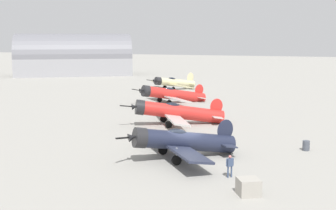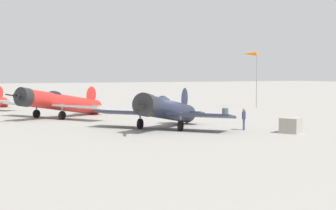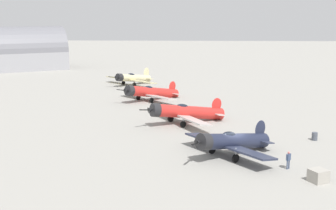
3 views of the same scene
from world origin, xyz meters
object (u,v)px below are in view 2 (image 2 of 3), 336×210
object	(u,v)px
ground_crew_mechanic	(244,117)
airplane_mid_apron	(59,102)
equipment_crate	(291,125)
fuel_drum	(225,113)
airplane_foreground	(165,110)
windsock_mast	(251,56)

from	to	relation	value
ground_crew_mechanic	airplane_mid_apron	bearing A→B (deg)	164.59
airplane_mid_apron	equipment_crate	world-z (taller)	airplane_mid_apron
fuel_drum	airplane_mid_apron	bearing A→B (deg)	63.70
airplane_mid_apron	fuel_drum	xyz separation A→B (m)	(-7.13, -14.42, -1.04)
airplane_foreground	fuel_drum	size ratio (longest dim) A/B	10.97
airplane_foreground	fuel_drum	xyz separation A→B (m)	(6.09, -9.77, -1.03)
fuel_drum	windsock_mast	bearing A→B (deg)	-46.40
airplane_foreground	fuel_drum	distance (m)	11.56
airplane_foreground	fuel_drum	bearing A→B (deg)	173.12
airplane_foreground	ground_crew_mechanic	size ratio (longest dim) A/B	5.96
equipment_crate	fuel_drum	distance (m)	13.13
airplane_foreground	fuel_drum	world-z (taller)	airplane_foreground
equipment_crate	windsock_mast	size ratio (longest dim) A/B	0.26
airplane_foreground	equipment_crate	size ratio (longest dim) A/B	5.44
ground_crew_mechanic	fuel_drum	distance (m)	10.87
airplane_mid_apron	windsock_mast	world-z (taller)	windsock_mast
airplane_mid_apron	ground_crew_mechanic	size ratio (longest dim) A/B	7.04
ground_crew_mechanic	windsock_mast	size ratio (longest dim) A/B	0.23
airplane_foreground	airplane_mid_apron	bearing A→B (deg)	-109.41
airplane_foreground	ground_crew_mechanic	xyz separation A→B (m)	(-3.56, -4.79, -0.48)
equipment_crate	ground_crew_mechanic	bearing A→B (deg)	30.34
equipment_crate	fuel_drum	size ratio (longest dim) A/B	2.02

